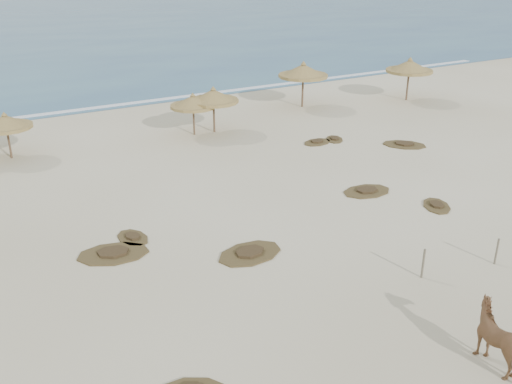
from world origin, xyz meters
The scene contains 19 objects.
ground centered at (0.00, 0.00, 0.00)m, with size 160.00×160.00×0.00m, color beige.
ocean centered at (0.00, 75.00, 0.00)m, with size 200.00×100.00×0.01m, color #29517B.
foam_line centered at (0.00, 26.00, 0.00)m, with size 70.00×0.60×0.01m, color silver.
palapa_2 centered at (-8.63, 17.88, 1.96)m, with size 3.05×3.05×2.53m.
palapa_3 centered at (2.83, 16.81, 2.18)m, with size 3.74×3.74×2.81m.
palapa_4 centered at (1.55, 16.92, 1.98)m, with size 3.56×3.56×2.56m.
palapa_5 centered at (10.81, 19.18, 2.49)m, with size 3.91×3.91×3.21m.
palapa_6 centered at (18.57, 17.04, 2.44)m, with size 4.11×4.11×3.14m.
horse centered at (0.37, -6.00, 0.83)m, with size 0.89×1.96×1.65m, color #966544.
fence_post_near centered at (1.76, -1.73, 0.54)m, with size 0.08×0.08×1.09m, color #6D6552.
fence_post_far centered at (4.68, -2.33, 0.50)m, with size 0.07×0.07×1.01m, color #6D6552.
scrub_1 centered at (-6.92, 4.97, 0.05)m, with size 2.96×2.29×0.16m.
scrub_2 centered at (-5.91, 5.82, 0.05)m, with size 1.30×1.76×0.16m.
scrub_3 centered at (4.91, 4.97, 0.05)m, with size 2.46×1.70×0.16m.
scrub_4 centered at (6.50, 2.22, 0.05)m, with size 1.86×2.06×0.16m.
scrub_5 centered at (11.12, 9.20, 0.05)m, with size 2.85×2.82×0.16m.
scrub_7 centered at (7.07, 12.00, 0.05)m, with size 1.95×1.43×0.16m.
scrub_9 centered at (-2.56, 2.54, 0.05)m, with size 2.71×1.91×0.16m.
scrub_10 centered at (8.25, 11.94, 0.05)m, with size 1.59×1.78×0.16m.
Camera 1 is at (-11.32, -13.48, 10.31)m, focal length 40.00 mm.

